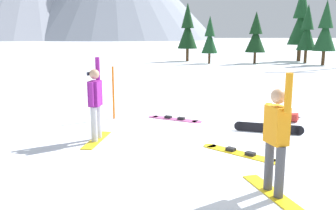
% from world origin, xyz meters
% --- Properties ---
extents(ground_plane, '(800.00, 800.00, 0.00)m').
position_xyz_m(ground_plane, '(0.00, 0.00, 0.00)').
color(ground_plane, white).
extents(snowboarder_foreground, '(0.73, 1.59, 2.02)m').
position_xyz_m(snowboarder_foreground, '(0.21, -1.46, 0.95)').
color(snowboarder_foreground, yellow).
rests_on(snowboarder_foreground, ground_plane).
extents(snowboarder_midground, '(0.44, 1.57, 2.04)m').
position_xyz_m(snowboarder_midground, '(-3.35, 1.55, 0.97)').
color(snowboarder_midground, yellow).
rests_on(snowboarder_midground, ground_plane).
extents(loose_snowboard_near_right, '(1.65, 1.48, 0.09)m').
position_xyz_m(loose_snowboard_near_right, '(0.03, 0.58, 0.02)').
color(loose_snowboard_near_right, yellow).
rests_on(loose_snowboard_near_right, ground_plane).
extents(loose_snowboard_near_left, '(1.74, 1.05, 0.09)m').
position_xyz_m(loose_snowboard_near_left, '(-1.43, 3.88, 0.02)').
color(loose_snowboard_near_left, pink).
rests_on(loose_snowboard_near_left, ground_plane).
extents(loose_snowboard_far_spare, '(1.77, 0.61, 0.24)m').
position_xyz_m(loose_snowboard_far_spare, '(1.09, 2.41, 0.13)').
color(loose_snowboard_far_spare, black).
rests_on(loose_snowboard_far_spare, ground_plane).
extents(backpack_red, '(0.56, 0.50, 0.29)m').
position_xyz_m(backpack_red, '(2.06, 3.73, 0.14)').
color(backpack_red, red).
rests_on(backpack_red, ground_plane).
extents(trail_marker_pole, '(0.06, 0.06, 1.63)m').
position_xyz_m(trail_marker_pole, '(-3.33, 3.98, 0.82)').
color(trail_marker_pole, orange).
rests_on(trail_marker_pole, ground_plane).
extents(pine_tree_leaning, '(1.92, 1.92, 5.60)m').
position_xyz_m(pine_tree_leaning, '(11.51, 25.33, 3.05)').
color(pine_tree_leaning, '#472D19').
rests_on(pine_tree_leaning, ground_plane).
extents(pine_tree_short, '(2.48, 2.48, 7.50)m').
position_xyz_m(pine_tree_short, '(11.06, 30.46, 4.08)').
color(pine_tree_short, '#472D19').
rests_on(pine_tree_short, ground_plane).
extents(pine_tree_broad, '(1.49, 1.49, 4.36)m').
position_xyz_m(pine_tree_broad, '(1.65, 26.85, 2.37)').
color(pine_tree_broad, '#472D19').
rests_on(pine_tree_broad, ground_plane).
extents(pine_tree_twin, '(1.98, 1.98, 5.79)m').
position_xyz_m(pine_tree_twin, '(-0.30, 30.00, 3.15)').
color(pine_tree_twin, '#472D19').
rests_on(pine_tree_twin, ground_plane).
extents(pine_tree_young, '(1.80, 1.80, 5.46)m').
position_xyz_m(pine_tree_young, '(10.86, 27.95, 2.97)').
color(pine_tree_young, '#472D19').
rests_on(pine_tree_young, ground_plane).
extents(pine_tree_tall, '(1.86, 1.86, 4.74)m').
position_xyz_m(pine_tree_tall, '(5.87, 27.00, 2.58)').
color(pine_tree_tall, '#472D19').
rests_on(pine_tree_tall, ground_plane).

